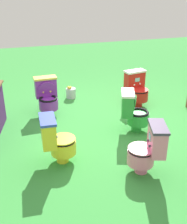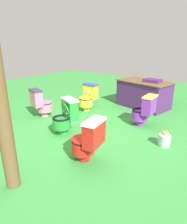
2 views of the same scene
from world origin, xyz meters
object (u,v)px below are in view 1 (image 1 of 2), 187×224
Objects in this scene: toilet_pink at (148,149)px; lemon_bucket at (71,93)px; toilet_red at (137,88)px; toilet_yellow at (57,140)px; toilet_green at (133,111)px; toilet_purple at (47,96)px.

toilet_pink reaches higher than lemon_bucket.
toilet_red is 2.54m from toilet_yellow.
toilet_pink is 2.34m from toilet_red.
toilet_green is (-1.02, 0.54, 0.00)m from toilet_red.
toilet_yellow is at bearing -47.47° from toilet_green.
toilet_purple is 1.00× the size of toilet_red.
toilet_yellow is (-1.70, 0.12, -0.00)m from toilet_purple.
lemon_bucket is at bearing -138.12° from toilet_green.
toilet_purple is 0.96m from lemon_bucket.
lemon_bucket is (0.69, -0.62, -0.26)m from toilet_purple.
lemon_bucket is (2.98, 0.40, -0.25)m from toilet_pink.
toilet_green is at bearing -158.95° from lemon_bucket.
toilet_green is (-1.13, -1.32, 0.00)m from toilet_purple.
toilet_green is (1.16, -0.30, 0.00)m from toilet_pink.
toilet_pink is 1.00× the size of toilet_purple.
lemon_bucket is (2.39, -0.74, -0.25)m from toilet_yellow.
toilet_red is 1.00× the size of toilet_yellow.
toilet_yellow is (-0.57, 1.44, -0.00)m from toilet_green.
toilet_red is at bearing 173.05° from toilet_green.
toilet_green is 1.00× the size of toilet_yellow.
toilet_pink is at bearing 111.89° from toilet_purple.
lemon_bucket is at bearing -41.97° from toilet_red.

